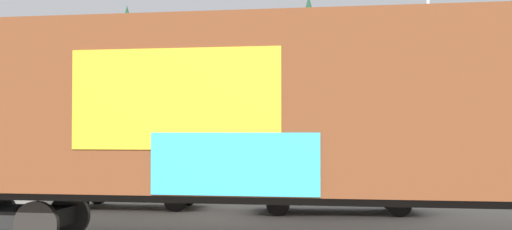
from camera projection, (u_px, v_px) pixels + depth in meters
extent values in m
cube|color=brown|center=(309.00, 106.00, 12.46)|extent=(17.47, 3.41, 3.28)
cube|color=#2D2823|center=(308.00, 16.00, 12.51)|extent=(16.54, 0.84, 0.24)
cube|color=gold|center=(174.00, 99.00, 11.36)|extent=(3.83, 0.13, 1.80)
cube|color=#33A5CC|center=(234.00, 164.00, 11.15)|extent=(3.00, 0.11, 1.10)
cube|color=black|center=(309.00, 196.00, 12.41)|extent=(17.09, 2.07, 0.20)
cube|color=black|center=(16.00, 216.00, 13.39)|extent=(2.13, 1.38, 0.36)
cylinder|color=black|center=(36.00, 225.00, 12.54)|extent=(0.92, 0.14, 0.92)
cylinder|color=black|center=(69.00, 215.00, 13.96)|extent=(0.92, 0.14, 0.92)
cylinder|color=silver|center=(428.00, 72.00, 21.47)|extent=(0.12, 0.12, 8.60)
cube|color=silver|center=(375.00, 100.00, 79.74)|extent=(155.38, 40.09, 12.56)
cube|color=#8C725B|center=(186.00, 31.00, 72.03)|extent=(6.45, 5.07, 2.14)
cone|color=#193D23|center=(127.00, 25.00, 76.23)|extent=(2.39, 2.39, 4.79)
cone|color=#193D23|center=(309.00, 16.00, 68.49)|extent=(2.16, 2.16, 4.32)
cone|color=#193D23|center=(245.00, 27.00, 73.25)|extent=(1.76, 1.76, 3.52)
cone|color=#193D23|center=(485.00, 22.00, 70.49)|extent=(1.85, 1.85, 3.70)
cube|color=#9E8966|center=(135.00, 186.00, 19.33)|extent=(4.38, 1.97, 0.64)
cube|color=#2D333D|center=(134.00, 164.00, 19.35)|extent=(2.04, 1.66, 0.69)
cylinder|color=black|center=(189.00, 195.00, 19.94)|extent=(0.65, 0.26, 0.64)
cylinder|color=black|center=(176.00, 200.00, 18.33)|extent=(0.65, 0.26, 0.64)
cylinder|color=black|center=(99.00, 194.00, 20.30)|extent=(0.65, 0.26, 0.64)
cylinder|color=black|center=(78.00, 199.00, 18.70)|extent=(0.65, 0.26, 0.64)
cube|color=black|center=(336.00, 188.00, 18.15)|extent=(4.97, 2.40, 0.72)
cube|color=#2D333D|center=(332.00, 163.00, 18.18)|extent=(2.26, 1.88, 0.72)
cylinder|color=black|center=(390.00, 198.00, 18.90)|extent=(0.66, 0.30, 0.64)
cylinder|color=black|center=(399.00, 205.00, 17.18)|extent=(0.66, 0.30, 0.64)
cylinder|color=black|center=(280.00, 197.00, 19.11)|extent=(0.66, 0.30, 0.64)
cylinder|color=black|center=(278.00, 204.00, 17.39)|extent=(0.66, 0.30, 0.64)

